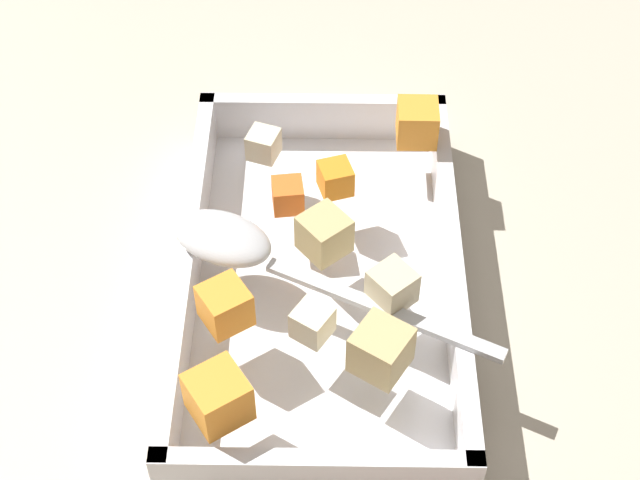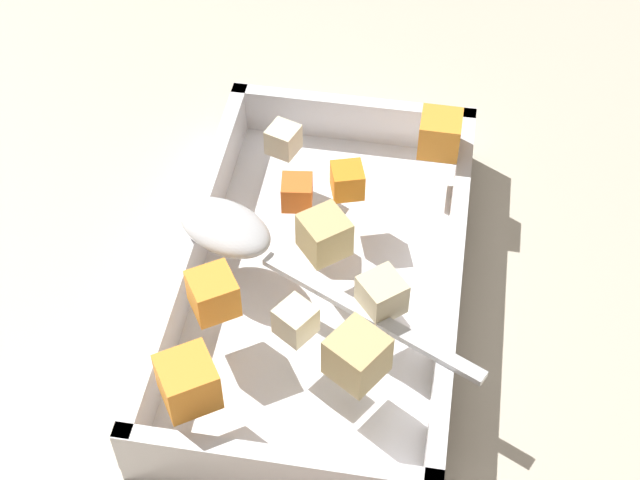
# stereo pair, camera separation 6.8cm
# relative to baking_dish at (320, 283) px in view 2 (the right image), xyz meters

# --- Properties ---
(ground_plane) EXTENTS (4.00, 4.00, 0.00)m
(ground_plane) POSITION_rel_baking_dish_xyz_m (-0.00, 0.02, -0.02)
(ground_plane) COLOR #BCB29E
(baking_dish) EXTENTS (0.35, 0.21, 0.05)m
(baking_dish) POSITION_rel_baking_dish_xyz_m (0.00, 0.00, 0.00)
(baking_dish) COLOR silver
(baking_dish) RESTS_ON ground_plane
(carrot_chunk_heap_top) EXTENTS (0.03, 0.03, 0.02)m
(carrot_chunk_heap_top) POSITION_rel_baking_dish_xyz_m (-0.06, 0.01, 0.05)
(carrot_chunk_heap_top) COLOR orange
(carrot_chunk_heap_top) RESTS_ON baking_dish
(carrot_chunk_front_center) EXTENTS (0.05, 0.05, 0.03)m
(carrot_chunk_front_center) POSITION_rel_baking_dish_xyz_m (0.14, -0.06, 0.06)
(carrot_chunk_front_center) COLOR orange
(carrot_chunk_front_center) RESTS_ON baking_dish
(carrot_chunk_mid_right) EXTENTS (0.03, 0.03, 0.03)m
(carrot_chunk_mid_right) POSITION_rel_baking_dish_xyz_m (-0.12, 0.08, 0.05)
(carrot_chunk_mid_right) COLOR orange
(carrot_chunk_mid_right) RESTS_ON baking_dish
(carrot_chunk_far_right) EXTENTS (0.04, 0.04, 0.03)m
(carrot_chunk_far_right) POSITION_rel_baking_dish_xyz_m (0.06, -0.06, 0.05)
(carrot_chunk_far_right) COLOR orange
(carrot_chunk_far_right) RESTS_ON baking_dish
(carrot_chunk_mid_left) EXTENTS (0.03, 0.03, 0.02)m
(carrot_chunk_mid_left) POSITION_rel_baking_dish_xyz_m (-0.04, -0.02, 0.05)
(carrot_chunk_mid_left) COLOR orange
(carrot_chunk_mid_left) RESTS_ON baking_dish
(potato_chunk_near_left) EXTENTS (0.04, 0.04, 0.03)m
(potato_chunk_near_left) POSITION_rel_baking_dish_xyz_m (-0.01, 0.00, 0.05)
(potato_chunk_near_left) COLOR tan
(potato_chunk_near_left) RESTS_ON baking_dish
(potato_chunk_center) EXTENTS (0.03, 0.03, 0.02)m
(potato_chunk_center) POSITION_rel_baking_dish_xyz_m (0.07, -0.00, 0.05)
(potato_chunk_center) COLOR beige
(potato_chunk_center) RESTS_ON baking_dish
(potato_chunk_near_spoon) EXTENTS (0.05, 0.05, 0.03)m
(potato_chunk_near_spoon) POSITION_rel_baking_dish_xyz_m (0.10, 0.04, 0.05)
(potato_chunk_near_spoon) COLOR tan
(potato_chunk_near_spoon) RESTS_ON baking_dish
(potato_chunk_corner_se) EXTENTS (0.04, 0.04, 0.03)m
(potato_chunk_corner_se) POSITION_rel_baking_dish_xyz_m (0.04, 0.05, 0.05)
(potato_chunk_corner_se) COLOR beige
(potato_chunk_corner_se) RESTS_ON baking_dish
(potato_chunk_near_right) EXTENTS (0.03, 0.03, 0.02)m
(potato_chunk_near_right) POSITION_rel_baking_dish_xyz_m (-0.10, -0.05, 0.05)
(potato_chunk_near_right) COLOR beige
(potato_chunk_near_right) RESTS_ON baking_dish
(serving_spoon) EXTENTS (0.14, 0.24, 0.02)m
(serving_spoon) POSITION_rel_baking_dish_xyz_m (0.01, -0.06, 0.05)
(serving_spoon) COLOR silver
(serving_spoon) RESTS_ON baking_dish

